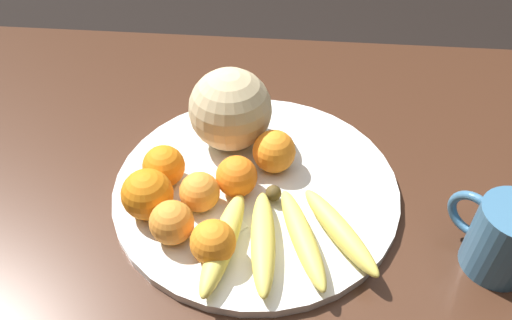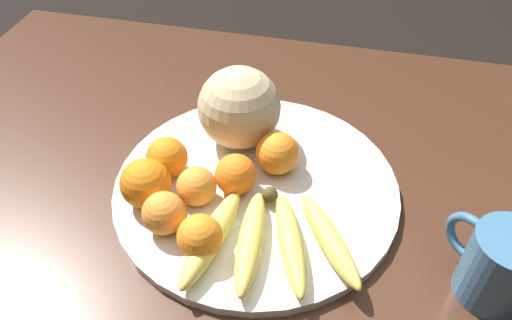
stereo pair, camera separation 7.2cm
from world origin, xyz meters
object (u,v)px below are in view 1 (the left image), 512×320
Objects in this scene: orange_mid_center at (172,223)px; orange_back_right at (274,151)px; orange_front_left at (237,176)px; orange_back_left at (200,192)px; orange_top_small at (213,242)px; orange_front_right at (164,166)px; ceramic_mug at (503,238)px; melon at (230,109)px; banana_bunch at (278,237)px; fruit_bowl at (256,187)px; orange_side_extra at (147,194)px; kitchen_table at (250,232)px; produce_tag at (219,232)px.

orange_mid_center is 0.20m from orange_back_right.
orange_front_left is 1.06× the size of orange_back_left.
orange_top_small is (-0.07, -0.18, -0.00)m from orange_back_right.
orange_mid_center is (0.03, -0.10, -0.00)m from orange_front_right.
orange_front_left is at bearing 82.32° from orange_top_small.
ceramic_mug is at bearing 5.46° from orange_top_small.
orange_mid_center is at bearing -104.60° from melon.
orange_back_right is at bearing 173.77° from banana_bunch.
orange_side_extra reaches higher than fruit_bowl.
melon reaches higher than orange_back_right.
melon reaches higher than orange_mid_center.
kitchen_table is 21.14× the size of orange_front_left.
banana_bunch is (0.04, -0.11, 0.02)m from fruit_bowl.
ceramic_mug is at bearing -17.35° from fruit_bowl.
orange_front_left is 0.09m from produce_tag.
orange_side_extra is at bearing 123.04° from produce_tag.
fruit_bowl is 0.15m from orange_top_small.
ceramic_mug is (0.40, -0.05, 0.01)m from orange_back_left.
fruit_bowl is at bearing 46.94° from orange_mid_center.
orange_back_left reaches higher than kitchen_table.
fruit_bowl is 3.26× the size of melon.
orange_front_right is 0.11m from orange_mid_center.
orange_back_right is at bearing 42.14° from orange_back_left.
orange_back_right reaches higher than orange_mid_center.
orange_top_small is 0.12m from orange_side_extra.
melon is 0.23m from orange_top_small.
orange_front_right is at bearing -177.49° from fruit_bowl.
orange_front_right is (-0.18, 0.10, 0.01)m from banana_bunch.
produce_tag is (-0.04, -0.10, 0.01)m from fruit_bowl.
orange_front_left reaches higher than produce_tag.
banana_bunch is at bearing -54.72° from orange_front_left.
produce_tag is (-0.07, -0.14, -0.03)m from orange_back_right.
fruit_bowl is at bearing 33.74° from orange_back_left.
produce_tag is at bearing -110.93° from banana_bunch.
orange_back_right reaches higher than banana_bunch.
banana_bunch is at bearing -49.48° from produce_tag.
orange_front_right is at bearing 174.50° from orange_front_left.
melon reaches higher than produce_tag.
orange_front_left is at bearing -156.89° from banana_bunch.
banana_bunch is 3.32× the size of orange_side_extra.
fruit_bowl is at bearing 72.55° from orange_top_small.
melon is 2.19× the size of orange_top_small.
orange_top_small is at bearing -97.68° from orange_front_left.
orange_front_left is 0.97× the size of orange_front_right.
melon is at bearing 59.58° from orange_side_extra.
orange_front_right is 0.79× the size of produce_tag.
orange_back_left is 0.96× the size of orange_top_small.
produce_tag is at bearing -16.25° from orange_side_extra.
kitchen_table is at bearing 76.42° from orange_top_small.
orange_mid_center reaches higher than produce_tag.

